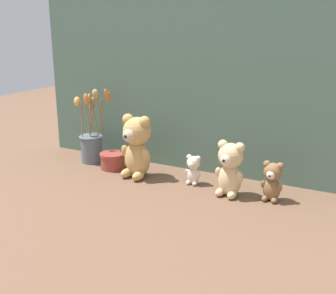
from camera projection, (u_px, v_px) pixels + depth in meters
The scene contains 8 objects.
ground_plane at pixel (165, 181), 1.50m from camera, with size 4.00×4.00×0.00m, color brown.
backdrop_wall at pixel (187, 70), 1.54m from camera, with size 1.26×0.02×0.76m.
teddy_bear_large at pixel (136, 145), 1.52m from camera, with size 0.13×0.12×0.23m.
teddy_bear_medium at pixel (230, 168), 1.36m from camera, with size 0.10×0.09×0.18m.
teddy_bear_small at pixel (272, 180), 1.32m from camera, with size 0.07×0.07×0.13m.
teddy_bear_tiny at pixel (193, 169), 1.47m from camera, with size 0.06×0.05×0.11m.
flower_vase at pixel (92, 141), 1.69m from camera, with size 0.14×0.12×0.30m.
decorative_tin_tall at pixel (113, 161), 1.63m from camera, with size 0.10×0.10×0.06m.
Camera 1 is at (0.66, -1.25, 0.54)m, focal length 45.00 mm.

